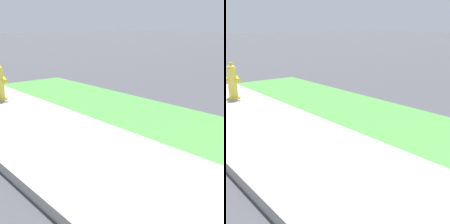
# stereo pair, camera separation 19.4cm
# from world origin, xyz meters

# --- Properties ---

